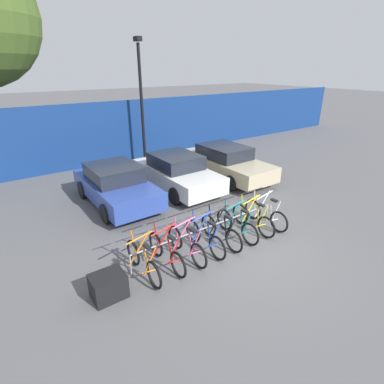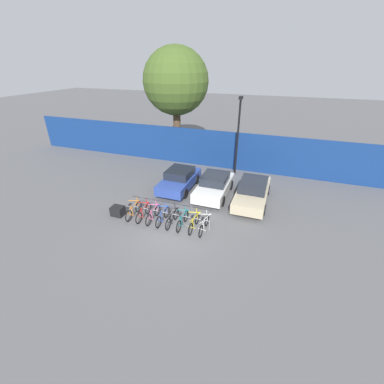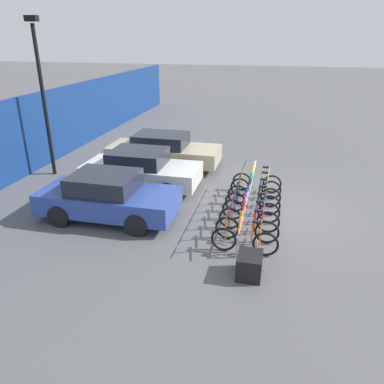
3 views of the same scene
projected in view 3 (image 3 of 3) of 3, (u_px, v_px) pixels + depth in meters
name	position (u px, v px, depth m)	size (l,w,h in m)	color
ground_plane	(269.00, 210.00, 11.81)	(120.00, 120.00, 0.00)	#59595B
hoarding_wall	(0.00, 146.00, 13.24)	(36.00, 0.16, 2.99)	navy
bike_rack	(247.00, 202.00, 11.21)	(4.70, 0.04, 0.57)	gray
bicycle_orange	(244.00, 240.00, 9.36)	(0.68, 1.71, 1.05)	black
bicycle_red	(247.00, 228.00, 9.93)	(0.68, 1.71, 1.05)	black
bicycle_pink	(249.00, 219.00, 10.46)	(0.68, 1.71, 1.05)	black
bicycle_blue	(251.00, 210.00, 10.98)	(0.68, 1.71, 1.05)	black
bicycle_black	(252.00, 202.00, 11.49)	(0.68, 1.71, 1.05)	black
bicycle_teal	(254.00, 195.00, 12.02)	(0.68, 1.71, 1.05)	black
bicycle_yellow	(256.00, 187.00, 12.60)	(0.68, 1.71, 1.05)	black
bicycle_white	(257.00, 182.00, 13.09)	(0.68, 1.71, 1.05)	black
car_blue	(108.00, 196.00, 11.10)	(1.91, 4.07, 1.40)	#2D479E
car_white	(141.00, 170.00, 13.31)	(1.91, 4.11, 1.40)	silver
car_beige	(163.00, 150.00, 15.50)	(1.91, 4.57, 1.40)	#C1B28E
lamp_post	(42.00, 91.00, 13.69)	(0.24, 0.44, 5.74)	black
cargo_crate	(249.00, 265.00, 8.53)	(0.70, 0.56, 0.55)	black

